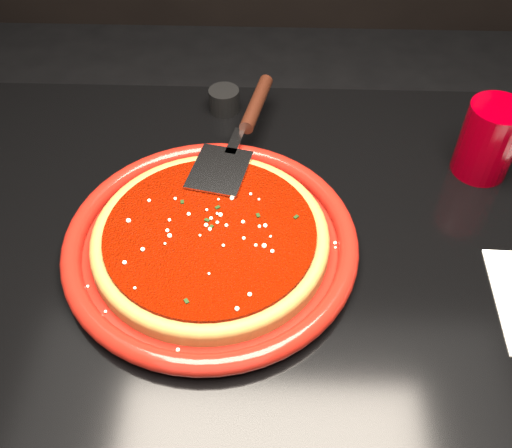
{
  "coord_description": "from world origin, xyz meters",
  "views": [
    {
      "loc": [
        -0.02,
        -0.48,
        1.35
      ],
      "look_at": [
        -0.04,
        0.04,
        0.77
      ],
      "focal_mm": 40.0,
      "sensor_mm": 36.0,
      "label": 1
    }
  ],
  "objects_px": {
    "plate": "(211,242)",
    "ramekin": "(224,100)",
    "table": "(277,387)",
    "pizza_server": "(241,132)",
    "cup": "(489,140)"
  },
  "relations": [
    {
      "from": "plate",
      "to": "ramekin",
      "type": "xyz_separation_m",
      "value": [
        -0.0,
        0.32,
        0.01
      ]
    },
    {
      "from": "table",
      "to": "ramekin",
      "type": "xyz_separation_m",
      "value": [
        -0.11,
        0.33,
        0.4
      ]
    },
    {
      "from": "plate",
      "to": "pizza_server",
      "type": "bearing_deg",
      "value": 80.78
    },
    {
      "from": "table",
      "to": "cup",
      "type": "xyz_separation_m",
      "value": [
        0.3,
        0.19,
        0.43
      ]
    },
    {
      "from": "cup",
      "to": "ramekin",
      "type": "bearing_deg",
      "value": 160.82
    },
    {
      "from": "plate",
      "to": "ramekin",
      "type": "distance_m",
      "value": 0.32
    },
    {
      "from": "ramekin",
      "to": "table",
      "type": "bearing_deg",
      "value": -72.34
    },
    {
      "from": "pizza_server",
      "to": "cup",
      "type": "distance_m",
      "value": 0.37
    },
    {
      "from": "plate",
      "to": "cup",
      "type": "height_order",
      "value": "cup"
    },
    {
      "from": "pizza_server",
      "to": "ramekin",
      "type": "height_order",
      "value": "pizza_server"
    },
    {
      "from": "table",
      "to": "cup",
      "type": "distance_m",
      "value": 0.56
    },
    {
      "from": "pizza_server",
      "to": "ramekin",
      "type": "xyz_separation_m",
      "value": [
        -0.04,
        0.12,
        -0.03
      ]
    },
    {
      "from": "cup",
      "to": "pizza_server",
      "type": "bearing_deg",
      "value": 177.06
    },
    {
      "from": "pizza_server",
      "to": "table",
      "type": "bearing_deg",
      "value": -59.38
    },
    {
      "from": "table",
      "to": "plate",
      "type": "distance_m",
      "value": 0.4
    }
  ]
}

